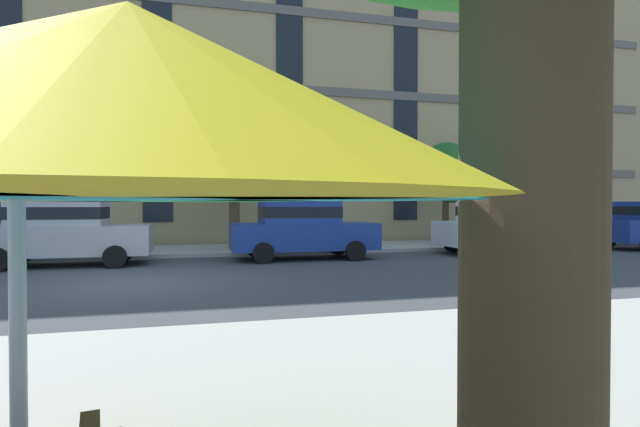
{
  "coord_description": "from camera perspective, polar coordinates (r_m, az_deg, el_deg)",
  "views": [
    {
      "loc": [
        1.18,
        -11.04,
        1.66
      ],
      "look_at": [
        4.93,
        3.2,
        1.4
      ],
      "focal_mm": 27.81,
      "sensor_mm": 36.0,
      "label": 1
    }
  ],
  "objects": [
    {
      "name": "patio_umbrella",
      "position": [
        2.14,
        -31.6,
        7.48
      ],
      "size": [
        3.6,
        3.35,
        2.2
      ],
      "color": "silver",
      "rests_on": "ground"
    },
    {
      "name": "ground_plane",
      "position": [
        11.23,
        -20.83,
        -7.56
      ],
      "size": [
        120.0,
        120.0,
        0.0
      ],
      "primitive_type": "plane",
      "color": "#424244"
    },
    {
      "name": "sedan_blue",
      "position": [
        15.12,
        -2.08,
        -1.68
      ],
      "size": [
        4.4,
        1.98,
        1.78
      ],
      "color": "navy",
      "rests_on": "ground"
    },
    {
      "name": "sedan_silver",
      "position": [
        15.12,
        -27.41,
        -1.79
      ],
      "size": [
        4.4,
        1.98,
        1.78
      ],
      "color": "#A8AAB2",
      "rests_on": "ground"
    },
    {
      "name": "apartment_building",
      "position": [
        26.82,
        -17.44,
        14.64
      ],
      "size": [
        46.46,
        12.08,
        16.0
      ],
      "color": "tan",
      "rests_on": "ground"
    },
    {
      "name": "street_tree_middle",
      "position": [
        17.72,
        -9.66,
        7.46
      ],
      "size": [
        3.39,
        3.36,
        5.42
      ],
      "color": "brown",
      "rests_on": "ground"
    },
    {
      "name": "sidewalk_far",
      "position": [
        17.95,
        -18.53,
        -4.15
      ],
      "size": [
        56.0,
        3.6,
        0.12
      ],
      "primitive_type": "cube",
      "color": "#B2ADA3",
      "rests_on": "ground"
    },
    {
      "name": "street_tree_right",
      "position": [
        20.81,
        14.59,
        4.65
      ],
      "size": [
        2.59,
        2.4,
        4.16
      ],
      "color": "#4C3823",
      "rests_on": "ground"
    },
    {
      "name": "sedan_white",
      "position": [
        17.96,
        20.03,
        -1.31
      ],
      "size": [
        4.4,
        1.98,
        1.78
      ],
      "color": "silver",
      "rests_on": "ground"
    }
  ]
}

